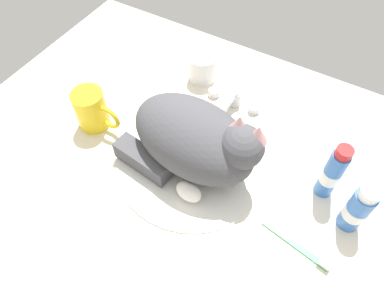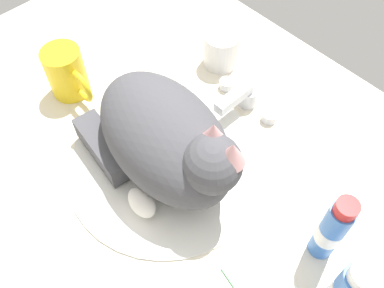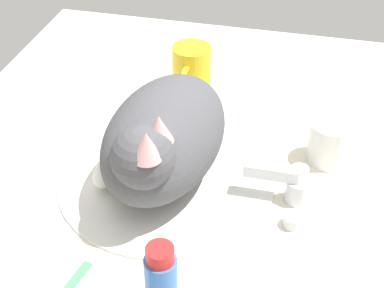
# 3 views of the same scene
# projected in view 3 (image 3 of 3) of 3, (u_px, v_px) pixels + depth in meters

# --- Properties ---
(ground_plane) EXTENTS (1.10, 0.83, 0.03)m
(ground_plane) POSITION_uv_depth(u_px,v_px,m) (167.00, 187.00, 0.92)
(ground_plane) COLOR silver
(sink_basin) EXTENTS (0.34, 0.34, 0.01)m
(sink_basin) POSITION_uv_depth(u_px,v_px,m) (166.00, 177.00, 0.91)
(sink_basin) COLOR silver
(sink_basin) RESTS_ON ground_plane
(faucet) EXTENTS (0.14, 0.10, 0.06)m
(faucet) POSITION_uv_depth(u_px,v_px,m) (289.00, 186.00, 0.86)
(faucet) COLOR silver
(faucet) RESTS_ON ground_plane
(cat) EXTENTS (0.30, 0.20, 0.17)m
(cat) POSITION_uv_depth(u_px,v_px,m) (162.00, 139.00, 0.85)
(cat) COLOR #4C4C51
(cat) RESTS_ON sink_basin
(coffee_mug) EXTENTS (0.12, 0.07, 0.10)m
(coffee_mug) POSITION_uv_depth(u_px,v_px,m) (191.00, 72.00, 1.08)
(coffee_mug) COLOR yellow
(coffee_mug) RESTS_ON ground_plane
(rinse_cup) EXTENTS (0.07, 0.07, 0.07)m
(rinse_cup) POSITION_uv_depth(u_px,v_px,m) (330.00, 142.00, 0.93)
(rinse_cup) COLOR white
(rinse_cup) RESTS_ON ground_plane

